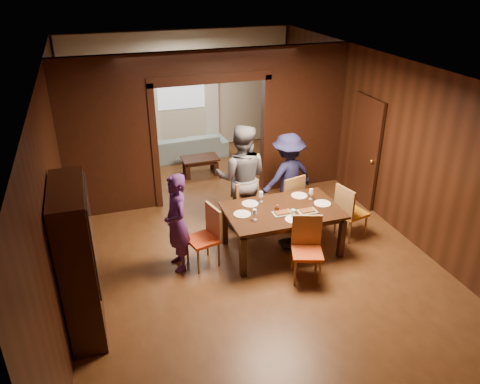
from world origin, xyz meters
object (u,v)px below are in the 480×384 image
object	(u,v)px
chair_left	(202,238)
chair_right	(352,211)
coffee_table	(200,166)
person_grey	(242,178)
chair_far_r	(287,198)
chair_near	(307,251)
hutch	(78,261)
chair_far_l	(241,203)
person_purple	(177,223)
dining_table	(282,230)
sofa	(186,146)
person_navy	(288,177)

from	to	relation	value
chair_left	chair_right	world-z (taller)	same
coffee_table	person_grey	bearing A→B (deg)	-86.40
chair_far_r	chair_near	distance (m)	1.69
chair_right	hutch	xyz separation A→B (m)	(-4.38, -0.90, 0.52)
chair_far_l	hutch	xyz separation A→B (m)	(-2.69, -1.77, 0.52)
person_grey	chair_far_r	world-z (taller)	person_grey
person_grey	coffee_table	world-z (taller)	person_grey
person_purple	dining_table	distance (m)	1.74
chair_left	hutch	distance (m)	2.03
person_purple	person_grey	distance (m)	1.60
sofa	coffee_table	xyz separation A→B (m)	(0.09, -1.10, -0.09)
person_grey	hutch	bearing A→B (deg)	56.57
sofa	chair_right	size ratio (longest dim) A/B	2.02
dining_table	chair_far_l	size ratio (longest dim) A/B	1.87
sofa	dining_table	size ratio (longest dim) A/B	1.08
chair_far_r	hutch	world-z (taller)	hutch
person_grey	sofa	distance (m)	3.61
person_grey	chair_far_r	xyz separation A→B (m)	(0.81, -0.13, -0.46)
person_grey	chair_left	xyz separation A→B (m)	(-0.95, -0.95, -0.46)
hutch	coffee_table	bearing A→B (deg)	59.03
sofa	chair_right	xyz separation A→B (m)	(1.91, -4.45, 0.20)
chair_left	chair_near	xyz separation A→B (m)	(1.37, -0.83, 0.00)
chair_left	chair_right	size ratio (longest dim) A/B	1.00
person_navy	sofa	distance (m)	3.69
dining_table	sofa	bearing A→B (deg)	97.79
person_purple	coffee_table	xyz separation A→B (m)	(1.16, 3.33, -0.58)
person_grey	chair_near	xyz separation A→B (m)	(0.42, -1.78, -0.46)
person_grey	person_navy	distance (m)	0.91
sofa	chair_far_l	xyz separation A→B (m)	(0.22, -3.58, 0.20)
person_purple	coffee_table	bearing A→B (deg)	155.05
person_grey	chair_left	distance (m)	1.42
coffee_table	chair_right	size ratio (longest dim) A/B	0.82
chair_near	hutch	bearing A→B (deg)	-160.51
chair_far_l	chair_right	bearing A→B (deg)	139.50
chair_near	person_navy	bearing A→B (deg)	94.53
coffee_table	chair_near	distance (m)	4.27
person_purple	chair_left	distance (m)	0.48
sofa	chair_far_r	world-z (taller)	chair_far_r
sofa	chair_right	distance (m)	4.85
chair_near	hutch	size ratio (longest dim) A/B	0.48
person_purple	person_grey	size ratio (longest dim) A/B	0.82
dining_table	chair_near	world-z (taller)	chair_near
person_navy	dining_table	world-z (taller)	person_navy
chair_right	chair_near	size ratio (longest dim) A/B	1.00
person_navy	chair_near	xyz separation A→B (m)	(-0.48, -1.85, -0.32)
person_purple	sofa	bearing A→B (deg)	160.63
chair_far_r	hutch	distance (m)	3.93
person_navy	chair_near	distance (m)	1.94
chair_far_l	chair_far_r	size ratio (longest dim) A/B	1.00
person_navy	hutch	world-z (taller)	hutch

